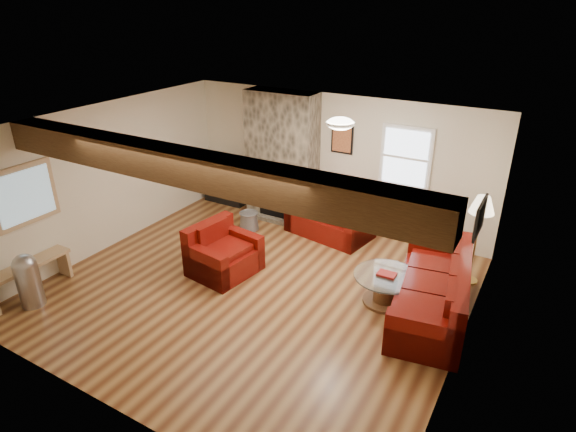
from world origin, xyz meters
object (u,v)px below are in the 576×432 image
at_px(armchair_red, 224,250).
at_px(coffee_table, 385,289).
at_px(loveseat, 330,214).
at_px(television, 225,170).
at_px(sofa_three, 432,288).
at_px(tv_cabinet, 226,192).
at_px(floor_lamp, 482,210).

distance_m(armchair_red, coffee_table, 2.57).
distance_m(loveseat, television, 2.64).
height_order(sofa_three, loveseat, sofa_three).
xyz_separation_m(coffee_table, tv_cabinet, (-4.26, 1.90, 0.00)).
bearing_deg(tv_cabinet, sofa_three, -20.83).
bearing_deg(loveseat, armchair_red, -102.85).
height_order(coffee_table, tv_cabinet, coffee_table).
bearing_deg(floor_lamp, television, 172.49).
relative_size(armchair_red, tv_cabinet, 1.07).
relative_size(sofa_three, armchair_red, 2.20).
bearing_deg(television, loveseat, -6.56).
bearing_deg(sofa_three, television, -120.10).
bearing_deg(floor_lamp, armchair_red, -153.91).
bearing_deg(loveseat, television, -176.83).
bearing_deg(sofa_three, coffee_table, -95.73).
relative_size(loveseat, floor_lamp, 1.05).
height_order(sofa_three, armchair_red, sofa_three).
xyz_separation_m(sofa_three, coffee_table, (-0.64, -0.04, -0.19)).
relative_size(coffee_table, tv_cabinet, 1.01).
relative_size(loveseat, television, 1.75).
relative_size(sofa_three, coffee_table, 2.33).
bearing_deg(tv_cabinet, armchair_red, -53.92).
relative_size(armchair_red, coffee_table, 1.06).
bearing_deg(sofa_three, floor_lamp, 155.49).
height_order(sofa_three, tv_cabinet, sofa_three).
relative_size(armchair_red, television, 1.15).
relative_size(tv_cabinet, floor_lamp, 0.64).
xyz_separation_m(armchair_red, coffee_table, (2.52, 0.49, -0.17)).
xyz_separation_m(coffee_table, television, (-4.26, 1.90, 0.48)).
xyz_separation_m(sofa_three, tv_cabinet, (-4.90, 1.86, -0.19)).
height_order(loveseat, floor_lamp, floor_lamp).
bearing_deg(armchair_red, floor_lamp, -56.16).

